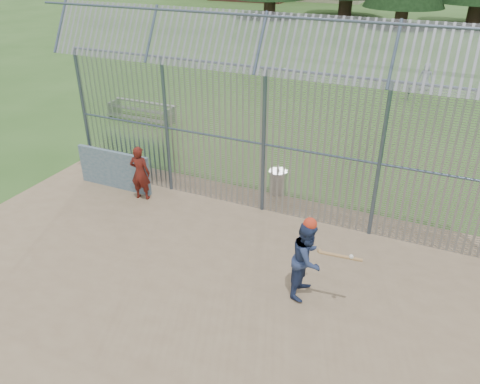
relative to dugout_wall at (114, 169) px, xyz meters
The scene contains 11 objects.
ground 5.47m from the dugout_wall, 32.23° to the right, with size 120.00×120.00×0.00m, color #2D511E.
dirt_infield 5.75m from the dugout_wall, 36.47° to the right, with size 14.00×10.00×0.02m, color #756047.
dugout_wall is the anchor object (origin of this frame).
batter 7.17m from the dugout_wall, 18.88° to the right, with size 0.85×0.66×1.74m, color navy.
onlooker 1.18m from the dugout_wall, 11.89° to the right, with size 0.60×0.39×1.64m, color maroon.
bg_kid_standing 17.01m from the dugout_wall, 63.57° to the left, with size 0.69×0.45×1.41m, color slate.
bg_kid_seated 14.91m from the dugout_wall, 61.97° to the left, with size 0.48×0.20×0.82m, color slate.
batting_gear 7.37m from the dugout_wall, 18.78° to the right, with size 1.27×0.42×0.65m.
trash_can 4.97m from the dugout_wall, 20.34° to the left, with size 0.56×0.56×0.82m.
bleacher 6.22m from the dugout_wall, 117.70° to the left, with size 3.00×0.95×0.72m.
backstop_fence 6.66m from the dugout_wall, ahead, with size 20.09×0.81×5.30m.
Camera 1 is at (4.18, -7.19, 6.69)m, focal length 35.00 mm.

